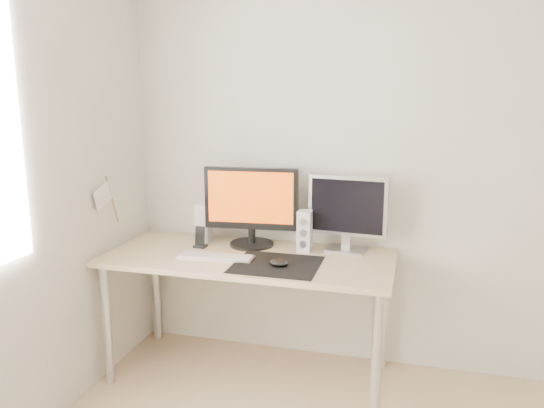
{
  "coord_description": "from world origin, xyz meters",
  "views": [
    {
      "loc": [
        -0.06,
        -1.32,
        1.63
      ],
      "look_at": [
        -0.82,
        1.47,
        1.01
      ],
      "focal_mm": 35.0,
      "sensor_mm": 36.0,
      "label": 1
    }
  ],
  "objects_px": {
    "desk": "(249,268)",
    "second_monitor": "(348,210)",
    "speaker_left": "(204,223)",
    "main_monitor": "(251,204)",
    "keyboard": "(216,257)",
    "phone_dock": "(200,241)",
    "speaker_right": "(305,231)",
    "mouse": "(279,263)"
  },
  "relations": [
    {
      "from": "desk",
      "to": "second_monitor",
      "type": "bearing_deg",
      "value": 23.53
    },
    {
      "from": "speaker_left",
      "to": "main_monitor",
      "type": "bearing_deg",
      "value": -2.1
    },
    {
      "from": "keyboard",
      "to": "speaker_left",
      "type": "bearing_deg",
      "value": 122.61
    },
    {
      "from": "phone_dock",
      "to": "speaker_right",
      "type": "bearing_deg",
      "value": 7.67
    },
    {
      "from": "mouse",
      "to": "phone_dock",
      "type": "height_order",
      "value": "phone_dock"
    },
    {
      "from": "second_monitor",
      "to": "keyboard",
      "type": "height_order",
      "value": "second_monitor"
    },
    {
      "from": "mouse",
      "to": "phone_dock",
      "type": "bearing_deg",
      "value": 157.31
    },
    {
      "from": "speaker_left",
      "to": "keyboard",
      "type": "relative_size",
      "value": 0.56
    },
    {
      "from": "mouse",
      "to": "keyboard",
      "type": "height_order",
      "value": "mouse"
    },
    {
      "from": "main_monitor",
      "to": "phone_dock",
      "type": "distance_m",
      "value": 0.37
    },
    {
      "from": "second_monitor",
      "to": "speaker_right",
      "type": "bearing_deg",
      "value": -163.25
    },
    {
      "from": "desk",
      "to": "phone_dock",
      "type": "bearing_deg",
      "value": 167.14
    },
    {
      "from": "mouse",
      "to": "second_monitor",
      "type": "xyz_separation_m",
      "value": [
        0.3,
        0.38,
        0.22
      ]
    },
    {
      "from": "speaker_right",
      "to": "phone_dock",
      "type": "height_order",
      "value": "speaker_right"
    },
    {
      "from": "main_monitor",
      "to": "keyboard",
      "type": "bearing_deg",
      "value": -113.08
    },
    {
      "from": "desk",
      "to": "main_monitor",
      "type": "distance_m",
      "value": 0.38
    },
    {
      "from": "main_monitor",
      "to": "second_monitor",
      "type": "bearing_deg",
      "value": 4.31
    },
    {
      "from": "mouse",
      "to": "speaker_right",
      "type": "distance_m",
      "value": 0.33
    },
    {
      "from": "main_monitor",
      "to": "second_monitor",
      "type": "distance_m",
      "value": 0.56
    },
    {
      "from": "speaker_right",
      "to": "phone_dock",
      "type": "distance_m",
      "value": 0.62
    },
    {
      "from": "second_monitor",
      "to": "desk",
      "type": "bearing_deg",
      "value": -156.47
    },
    {
      "from": "speaker_left",
      "to": "keyboard",
      "type": "distance_m",
      "value": 0.36
    },
    {
      "from": "speaker_right",
      "to": "desk",
      "type": "bearing_deg",
      "value": -151.42
    },
    {
      "from": "speaker_left",
      "to": "desk",
      "type": "bearing_deg",
      "value": -29.36
    },
    {
      "from": "keyboard",
      "to": "main_monitor",
      "type": "bearing_deg",
      "value": 66.92
    },
    {
      "from": "second_monitor",
      "to": "speaker_right",
      "type": "distance_m",
      "value": 0.27
    },
    {
      "from": "speaker_right",
      "to": "phone_dock",
      "type": "xyz_separation_m",
      "value": [
        -0.61,
        -0.08,
        -0.08
      ]
    },
    {
      "from": "desk",
      "to": "keyboard",
      "type": "relative_size",
      "value": 3.76
    },
    {
      "from": "phone_dock",
      "to": "keyboard",
      "type": "bearing_deg",
      "value": -46.25
    },
    {
      "from": "main_monitor",
      "to": "keyboard",
      "type": "height_order",
      "value": "main_monitor"
    },
    {
      "from": "second_monitor",
      "to": "speaker_left",
      "type": "height_order",
      "value": "second_monitor"
    },
    {
      "from": "desk",
      "to": "phone_dock",
      "type": "distance_m",
      "value": 0.35
    },
    {
      "from": "desk",
      "to": "second_monitor",
      "type": "distance_m",
      "value": 0.65
    },
    {
      "from": "desk",
      "to": "speaker_right",
      "type": "xyz_separation_m",
      "value": [
        0.28,
        0.16,
        0.2
      ]
    },
    {
      "from": "main_monitor",
      "to": "speaker_right",
      "type": "height_order",
      "value": "main_monitor"
    },
    {
      "from": "mouse",
      "to": "main_monitor",
      "type": "xyz_separation_m",
      "value": [
        -0.25,
        0.33,
        0.23
      ]
    },
    {
      "from": "mouse",
      "to": "speaker_left",
      "type": "distance_m",
      "value": 0.66
    },
    {
      "from": "second_monitor",
      "to": "phone_dock",
      "type": "relative_size",
      "value": 3.55
    },
    {
      "from": "speaker_left",
      "to": "speaker_right",
      "type": "distance_m",
      "value": 0.63
    },
    {
      "from": "speaker_right",
      "to": "phone_dock",
      "type": "relative_size",
      "value": 1.87
    },
    {
      "from": "mouse",
      "to": "keyboard",
      "type": "bearing_deg",
      "value": 171.74
    },
    {
      "from": "main_monitor",
      "to": "desk",
      "type": "bearing_deg",
      "value": -77.6
    }
  ]
}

